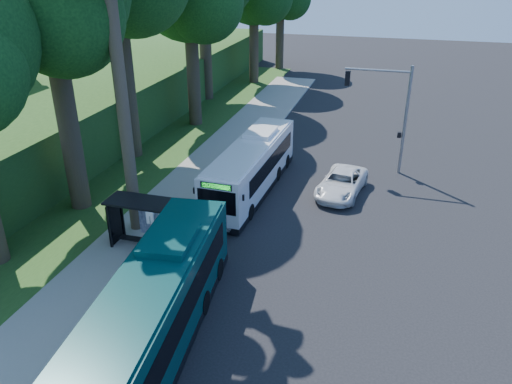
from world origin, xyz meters
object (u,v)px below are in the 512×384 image
(white_bus, at_px, (252,165))
(pickup, at_px, (342,183))
(bus_shelter, at_px, (137,213))
(teal_bus, at_px, (156,306))

(white_bus, distance_m, pickup, 5.46)
(bus_shelter, height_order, white_bus, white_bus)
(white_bus, relative_size, teal_bus, 0.92)
(white_bus, xyz_separation_m, pickup, (5.29, 0.96, -0.91))
(bus_shelter, bearing_deg, teal_bus, -56.98)
(bus_shelter, relative_size, pickup, 0.64)
(pickup, bearing_deg, bus_shelter, -127.50)
(white_bus, bearing_deg, pickup, 12.35)
(bus_shelter, distance_m, pickup, 12.36)
(bus_shelter, xyz_separation_m, white_bus, (3.50, 7.66, -0.20))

